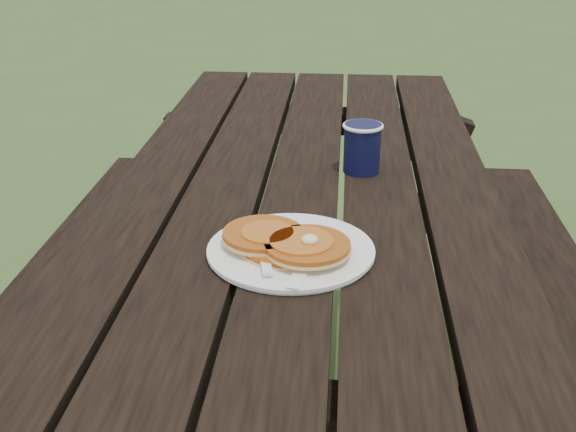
# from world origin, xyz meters

# --- Properties ---
(picnic_table) EXTENTS (1.36, 1.80, 0.75)m
(picnic_table) POSITION_xyz_m (0.00, 0.00, 0.37)
(picnic_table) COLOR black
(picnic_table) RESTS_ON ground
(plate) EXTENTS (0.26, 0.26, 0.01)m
(plate) POSITION_xyz_m (0.00, -0.32, 0.76)
(plate) COLOR white
(plate) RESTS_ON picnic_table
(pancake_stack) EXTENTS (0.20, 0.17, 0.04)m
(pancake_stack) POSITION_xyz_m (-0.01, -0.33, 0.77)
(pancake_stack) COLOR #AD5313
(pancake_stack) RESTS_ON plate
(knife) EXTENTS (0.05, 0.18, 0.00)m
(knife) POSITION_xyz_m (0.03, -0.37, 0.76)
(knife) COLOR white
(knife) RESTS_ON plate
(fork) EXTENTS (0.06, 0.16, 0.01)m
(fork) POSITION_xyz_m (-0.04, -0.37, 0.77)
(fork) COLOR white
(fork) RESTS_ON plate
(coffee_cup) EXTENTS (0.08, 0.08, 0.10)m
(coffee_cup) POSITION_xyz_m (0.12, 0.05, 0.81)
(coffee_cup) COLOR black
(coffee_cup) RESTS_ON picnic_table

